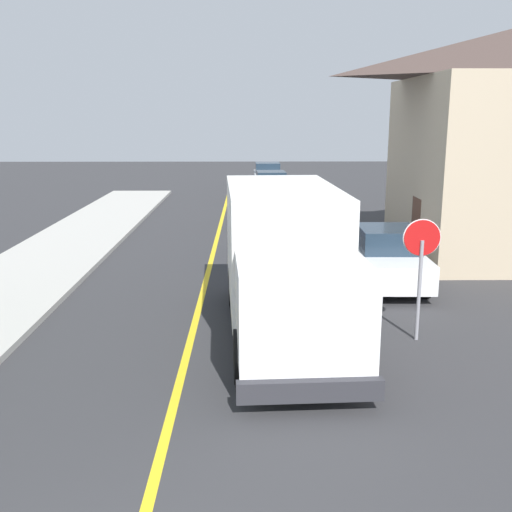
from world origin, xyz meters
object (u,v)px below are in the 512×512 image
parked_car_mid (268,206)px  stop_sign (421,256)px  parked_car_furthest (268,176)px  parked_car_near (279,232)px  parked_van_across (386,257)px  parked_car_far (271,187)px  box_truck (285,255)px

parked_car_mid → stop_sign: stop_sign is taller
parked_car_furthest → stop_sign: size_ratio=1.67×
parked_car_mid → stop_sign: 14.53m
parked_car_furthest → stop_sign: bearing=-85.1°
parked_car_near → stop_sign: stop_sign is taller
parked_van_across → parked_car_far: bearing=98.9°
box_truck → stop_sign: bearing=-9.8°
parked_car_far → stop_sign: bearing=-83.7°
parked_car_far → parked_car_furthest: (-0.00, 6.34, 0.00)m
parked_car_mid → parked_car_far: (0.40, 7.31, 0.00)m
box_truck → parked_car_far: box_truck is taller
parked_car_near → stop_sign: bearing=-72.3°
parked_car_near → parked_car_furthest: 19.71m
parked_car_near → parked_car_mid: size_ratio=1.01×
parked_car_near → parked_car_furthest: (0.21, 19.71, 0.00)m
parked_car_near → stop_sign: size_ratio=1.68×
box_truck → parked_car_furthest: 27.40m
parked_car_near → parked_van_across: (2.90, -3.75, 0.00)m
parked_car_furthest → stop_sign: (2.40, -27.87, 1.06)m
parked_car_mid → parked_car_far: bearing=86.8°
stop_sign → parked_van_across: bearing=86.2°
box_truck → parked_van_across: (3.14, 3.91, -0.97)m
stop_sign → parked_car_furthest: bearing=94.9°
parked_car_near → parked_car_far: bearing=89.1°
box_truck → parked_car_near: bearing=88.2°
box_truck → parked_car_mid: size_ratio=1.65×
box_truck → parked_car_mid: (0.05, 13.73, -0.97)m
parked_car_far → parked_van_across: (2.69, -17.12, 0.00)m
box_truck → parked_car_near: 7.73m
box_truck → parked_car_furthest: size_ratio=1.65×
parked_car_furthest → parked_car_near: bearing=-90.6°
parked_car_far → stop_sign: stop_sign is taller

